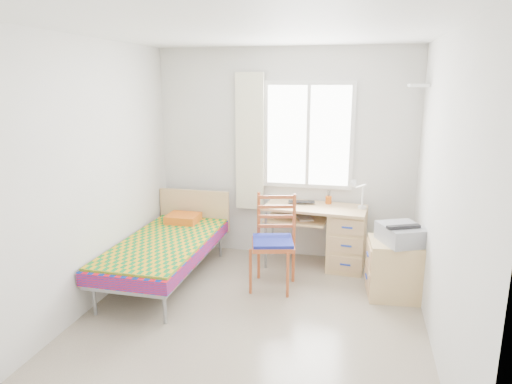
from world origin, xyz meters
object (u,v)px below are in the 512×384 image
at_px(desk, 341,235).
at_px(chair, 274,236).
at_px(cabinet, 395,269).
at_px(bed, 168,245).
at_px(printer, 402,234).

height_order(desk, chair, chair).
xyz_separation_m(chair, cabinet, (1.27, 0.05, -0.27)).
bearing_deg(desk, bed, -152.60).
relative_size(desk, printer, 2.17).
relative_size(desk, chair, 1.21).
bearing_deg(bed, desk, 22.91).
bearing_deg(chair, cabinet, -11.88).
relative_size(bed, desk, 1.58).
bearing_deg(cabinet, chair, 176.96).
bearing_deg(bed, cabinet, 3.81).
height_order(cabinet, printer, printer).
xyz_separation_m(bed, desk, (1.88, 0.78, -0.00)).
distance_m(cabinet, printer, 0.40).
bearing_deg(bed, chair, 5.21).
distance_m(chair, printer, 1.31).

